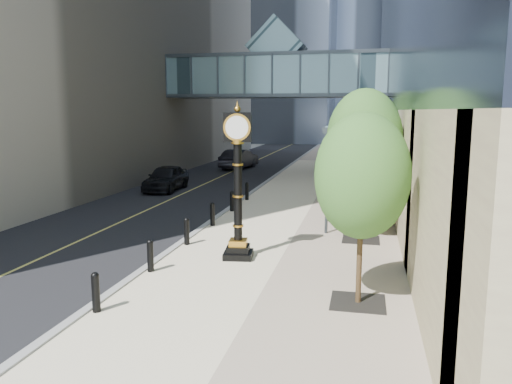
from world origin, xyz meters
TOP-DOWN VIEW (x-y plane):
  - ground at (0.00, 0.00)m, footprint 320.00×320.00m
  - road at (-7.00, 40.00)m, footprint 8.00×180.00m
  - sidewalk at (1.00, 40.00)m, footprint 8.00×180.00m
  - curb at (-3.00, 40.00)m, footprint 0.25×180.00m
  - skywalk at (-3.00, 28.00)m, footprint 17.00×4.20m
  - entrance_canopy at (3.48, 14.00)m, footprint 3.00×8.00m
  - bollard_row at (-2.70, 9.00)m, footprint 0.20×16.20m
  - street_trees at (3.60, 16.30)m, footprint 2.99×28.37m
  - street_clock at (-0.42, 6.20)m, footprint 1.07×1.07m
  - pedestrian at (4.50, 11.82)m, footprint 0.79×0.68m
  - car_near at (-8.50, 19.46)m, footprint 2.09×4.72m
  - car_far at (-6.95, 31.93)m, footprint 2.43×5.22m

SIDE VIEW (x-z plane):
  - ground at x=0.00m, z-range 0.00..0.00m
  - road at x=-7.00m, z-range 0.00..0.02m
  - sidewalk at x=1.00m, z-range 0.00..0.06m
  - curb at x=-3.00m, z-range 0.00..0.07m
  - bollard_row at x=-2.70m, z-range 0.06..0.96m
  - car_near at x=-8.50m, z-range 0.02..1.60m
  - car_far at x=-6.95m, z-range 0.02..1.68m
  - pedestrian at x=4.50m, z-range 0.06..1.89m
  - street_clock at x=-0.42m, z-range -0.28..4.79m
  - street_trees at x=3.60m, z-range 0.65..6.79m
  - entrance_canopy at x=3.48m, z-range 2.00..6.38m
  - skywalk at x=-3.00m, z-range 4.81..10.61m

